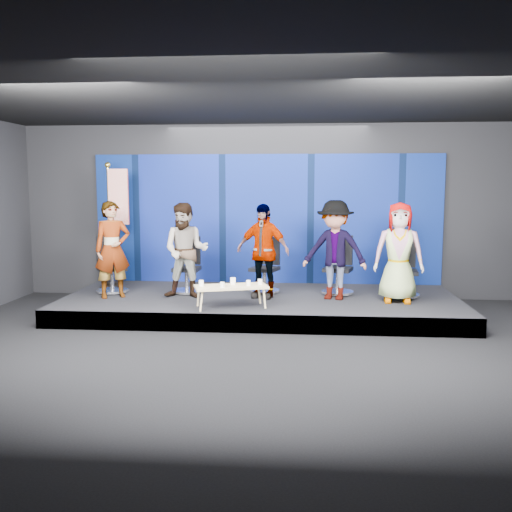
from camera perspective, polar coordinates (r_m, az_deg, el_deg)
The scene contains 21 objects.
ground at distance 7.95m, azimuth -0.87°, elevation -9.62°, with size 10.00×10.00×0.00m, color black.
room_walls at distance 7.61m, azimuth -0.90°, elevation 8.18°, with size 10.02×8.02×3.51m.
riser at distance 10.33m, azimuth 0.50°, elevation -4.83°, with size 7.00×3.00×0.30m, color black.
backdrop at distance 11.57m, azimuth 1.05°, elevation 3.71°, with size 7.00×0.08×2.60m, color #061B4E.
chair_a at distance 10.93m, azimuth -14.27°, elevation -1.73°, with size 0.82×0.82×1.06m.
panelist_a at distance 10.37m, azimuth -14.16°, elevation 0.63°, with size 0.62×0.41×1.71m, color black.
chair_b at distance 10.65m, azimuth -6.88°, elevation -1.82°, with size 0.60×0.60×1.04m.
panelist_b at distance 10.09m, azimuth -7.02°, elevation 0.53°, with size 0.82×0.64×1.68m, color black.
chair_c at distance 10.60m, azimuth 0.96°, elevation -1.83°, with size 0.73×0.73×1.03m.
panelist_c at distance 10.04m, azimuth 0.68°, elevation 0.51°, with size 0.98×0.41×1.66m, color black.
chair_d at distance 10.56m, azimuth 8.24°, elevation -1.87°, with size 0.74×0.74×1.07m.
panelist_d at distance 9.99m, azimuth 7.88°, elevation 0.60°, with size 1.12×0.64×1.73m, color black.
chair_e at distance 10.52m, azimuth 14.53°, elevation -2.09°, with size 0.65×0.65×1.05m.
panelist_e at distance 9.96m, azimuth 14.08°, elevation 0.35°, with size 0.83×0.54×1.70m, color black.
coffee_table at distance 9.29m, azimuth -2.50°, elevation -3.16°, with size 1.26×0.82×0.36m.
mug_a at distance 9.28m, azimuth -5.50°, elevation -2.72°, with size 0.08×0.08×0.10m, color white.
mug_b at distance 9.14m, azimuth -3.38°, elevation -2.88°, with size 0.07×0.07×0.09m, color white.
mug_c at distance 9.43m, azimuth -2.32°, elevation -2.50°, with size 0.09×0.09×0.11m, color white.
mug_d at distance 9.31m, azimuth -0.77°, elevation -2.69°, with size 0.07×0.07×0.08m, color white.
mug_e at distance 9.40m, azimuth 0.41°, elevation -2.59°, with size 0.07×0.07×0.09m, color white.
flag_stand at distance 11.35m, azimuth -13.89°, elevation 3.35°, with size 0.55×0.32×2.42m.
Camera 1 is at (0.75, -7.57, 2.29)m, focal length 40.00 mm.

